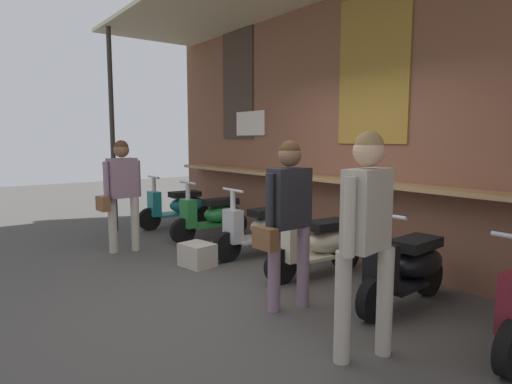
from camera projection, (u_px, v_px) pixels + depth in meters
The scene contains 11 objects.
ground_plane at pixel (247, 294), 4.57m from camera, with size 26.82×26.82×0.00m, color #474442.
market_stall_facade at pixel (369, 105), 5.45m from camera, with size 9.58×2.23×3.72m.
scooter_teal at pixel (179, 206), 8.07m from camera, with size 0.46×1.40×0.97m.
scooter_green at pixel (215, 215), 7.07m from camera, with size 0.46×1.40×0.97m.
scooter_silver at pixel (262, 228), 6.07m from camera, with size 0.46×1.40×0.97m.
scooter_cream at pixel (320, 243), 5.17m from camera, with size 0.49×1.40×0.97m.
scooter_black at pixel (409, 266), 4.23m from camera, with size 0.49×1.40×0.97m.
shopper_with_handbag at pixel (288, 209), 4.06m from camera, with size 0.26×0.64×1.61m.
shopper_browsing at pixel (122, 185), 6.18m from camera, with size 0.30×0.64×1.60m.
shopper_passing at pixel (367, 221), 3.12m from camera, with size 0.28×0.56×1.67m.
merchandise_crate at pixel (197, 255), 5.57m from camera, with size 0.42×0.33×0.29m, color #B2A899.
Camera 1 is at (3.58, -2.57, 1.62)m, focal length 30.59 mm.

